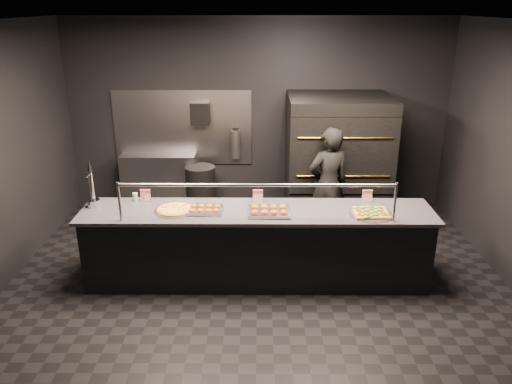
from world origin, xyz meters
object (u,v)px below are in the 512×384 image
trash_bin (201,190)px  worker (328,185)px  round_pizza (175,210)px  towel_dispenser (200,114)px  fire_extinguisher (236,144)px  pizza_oven (337,159)px  beer_tap (93,193)px  slider_tray_a (205,209)px  square_pizza (371,213)px  prep_shelf (160,181)px  service_counter (257,245)px  slider_tray_b (269,211)px

trash_bin → worker: worker is taller
round_pizza → worker: worker is taller
towel_dispenser → fire_extinguisher: (0.55, 0.01, -0.49)m
pizza_oven → worker: size_ratio=1.17×
beer_tap → worker: bearing=20.0°
slider_tray_a → square_pizza: 1.89m
towel_dispenser → trash_bin: size_ratio=0.45×
pizza_oven → beer_tap: 3.61m
prep_shelf → square_pizza: square_pizza is taller
service_counter → towel_dispenser: size_ratio=11.71×
towel_dispenser → round_pizza: (-0.05, -2.42, -0.61)m
square_pizza → trash_bin: 3.14m
prep_shelf → worker: worker is taller
service_counter → worker: 1.55m
service_counter → pizza_oven: 2.30m
fire_extinguisher → slider_tray_a: (-0.25, -2.44, -0.12)m
prep_shelf → fire_extinguisher: bearing=3.7°
towel_dispenser → trash_bin: 1.21m
slider_tray_a → trash_bin: slider_tray_a is taller
towel_dispenser → slider_tray_b: size_ratio=0.72×
slider_tray_b → fire_extinguisher: bearing=101.1°
towel_dispenser → worker: bearing=-33.3°
worker → square_pizza: bearing=85.7°
pizza_oven → worker: pizza_oven is taller
prep_shelf → worker: (2.58, -1.16, 0.36)m
pizza_oven → fire_extinguisher: 1.63m
square_pizza → worker: 1.32m
beer_tap → fire_extinguisher: bearing=55.6°
slider_tray_a → worker: worker is taller
towel_dispenser → worker: 2.36m
towel_dispenser → beer_tap: (-1.03, -2.29, -0.46)m
prep_shelf → towel_dispenser: 1.31m
fire_extinguisher → slider_tray_a: size_ratio=1.19×
pizza_oven → worker: (-0.22, -0.74, -0.15)m
towel_dispenser → slider_tray_a: bearing=-83.0°
pizza_oven → slider_tray_a: pizza_oven is taller
pizza_oven → towel_dispenser: bearing=166.9°
pizza_oven → beer_tap: pizza_oven is taller
fire_extinguisher → towel_dispenser: bearing=-179.0°
towel_dispenser → round_pizza: towel_dispenser is taller
trash_bin → prep_shelf: bearing=159.2°
pizza_oven → service_counter: bearing=-122.3°
beer_tap → trash_bin: bearing=62.3°
beer_tap → slider_tray_b: 2.08m
square_pizza → trash_bin: bearing=135.2°
beer_tap → square_pizza: bearing=-4.0°
prep_shelf → fire_extinguisher: size_ratio=2.38×
beer_tap → pizza_oven: bearing=29.9°
slider_tray_a → trash_bin: bearing=98.1°
service_counter → fire_extinguisher: bearing=98.3°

